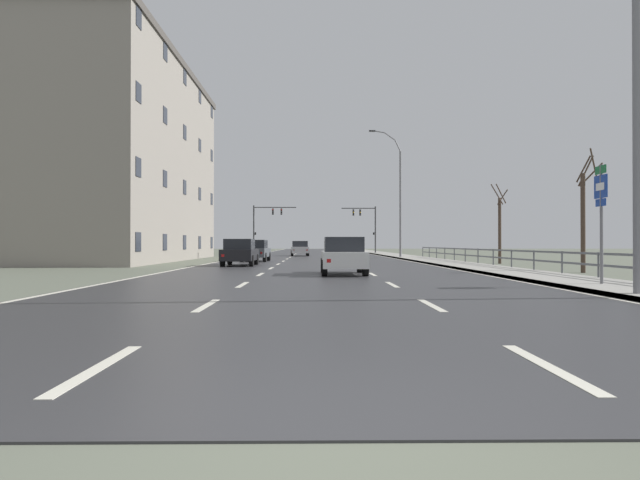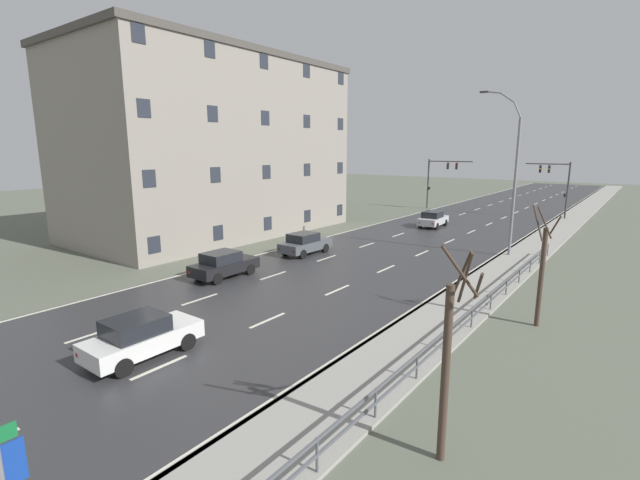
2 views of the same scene
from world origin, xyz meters
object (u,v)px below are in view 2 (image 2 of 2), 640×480
at_px(traffic_signal_left, 439,175).
at_px(car_far_right, 224,264).
at_px(street_lamp_midground, 513,177).
at_px(car_near_right, 433,219).
at_px(traffic_signal_right, 558,180).
at_px(brick_building, 214,147).
at_px(car_distant, 305,243).
at_px(car_near_left, 141,336).

distance_m(traffic_signal_left, car_far_right, 37.25).
bearing_deg(street_lamp_midground, traffic_signal_left, 123.19).
bearing_deg(traffic_signal_left, car_near_right, -69.26).
height_order(street_lamp_midground, car_far_right, street_lamp_midground).
bearing_deg(traffic_signal_right, street_lamp_midground, -88.47).
height_order(car_far_right, brick_building, brick_building).
xyz_separation_m(car_near_right, brick_building, (-14.86, -14.24, 6.82)).
height_order(car_distant, car_near_left, same).
distance_m(traffic_signal_left, brick_building, 29.25).
bearing_deg(car_near_right, car_near_left, -88.51).
bearing_deg(street_lamp_midground, car_near_left, -104.45).
bearing_deg(car_far_right, street_lamp_midground, 52.87).
relative_size(traffic_signal_right, car_near_right, 1.47).
distance_m(traffic_signal_left, car_near_right, 14.42).
xyz_separation_m(street_lamp_midground, car_far_right, (-11.83, -15.71, -4.75)).
bearing_deg(car_near_left, traffic_signal_right, 82.83).
distance_m(traffic_signal_left, car_distant, 29.78).
bearing_deg(car_far_right, car_distant, 89.33).
distance_m(traffic_signal_right, brick_building, 36.10).
xyz_separation_m(street_lamp_midground, traffic_signal_right, (-0.57, 21.37, -1.37)).
bearing_deg(car_far_right, car_near_left, -57.60).
relative_size(traffic_signal_right, brick_building, 0.26).
bearing_deg(car_distant, brick_building, 171.40).
xyz_separation_m(traffic_signal_left, car_far_right, (2.11, -37.02, -3.51)).
bearing_deg(brick_building, street_lamp_midground, 14.13).
relative_size(car_near_left, car_near_right, 0.98).
relative_size(car_near_left, brick_building, 0.17).
xyz_separation_m(traffic_signal_right, car_near_left, (-5.72, -45.77, -3.38)).
relative_size(car_far_right, car_near_left, 1.00).
bearing_deg(traffic_signal_left, brick_building, -109.94).
bearing_deg(car_distant, street_lamp_midground, 36.40).
bearing_deg(brick_building, traffic_signal_right, 49.63).
height_order(traffic_signal_left, brick_building, brick_building).
xyz_separation_m(traffic_signal_right, traffic_signal_left, (-13.37, -0.06, 0.13)).
height_order(car_far_right, car_distant, same).
distance_m(street_lamp_midground, car_distant, 15.09).
xyz_separation_m(car_distant, car_near_right, (2.78, 16.41, 0.00)).
xyz_separation_m(street_lamp_midground, car_distant, (-11.76, -8.18, -4.75)).
height_order(traffic_signal_left, car_near_left, traffic_signal_left).
bearing_deg(car_near_left, brick_building, 133.62).
bearing_deg(car_near_left, car_near_right, 94.68).
xyz_separation_m(traffic_signal_left, car_near_left, (7.65, -45.71, -3.51)).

